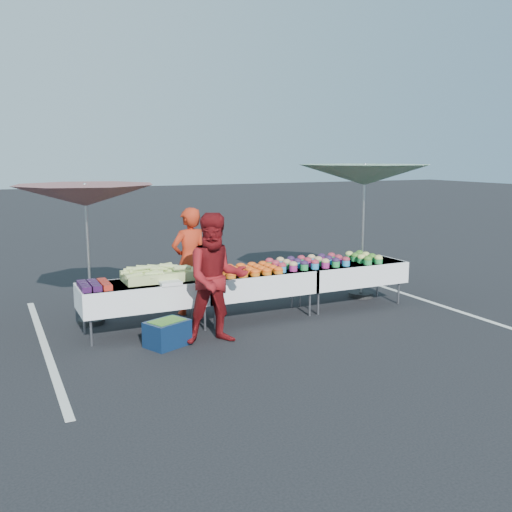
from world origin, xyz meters
name	(u,v)px	position (x,y,z in m)	size (l,w,h in m)	color
ground	(256,317)	(0.00, 0.00, 0.00)	(80.00, 80.00, 0.00)	black
stripe_left	(45,345)	(-3.20, 0.00, 0.00)	(0.10, 5.00, 0.00)	silver
stripe_right	(413,296)	(3.20, 0.00, 0.00)	(0.10, 5.00, 0.00)	silver
table_left	(144,294)	(-1.80, 0.00, 0.58)	(1.86, 0.81, 0.75)	white
table_center	(256,282)	(0.00, 0.00, 0.58)	(1.86, 0.81, 0.75)	white
table_right	(350,272)	(1.80, 0.00, 0.58)	(1.86, 0.81, 0.75)	white
berry_punnets	(94,285)	(-2.51, -0.06, 0.79)	(0.40, 0.54, 0.08)	black
corn_pile	(159,274)	(-1.56, 0.04, 0.84)	(1.16, 0.57, 0.26)	#92AE59
plastic_bags	(170,283)	(-1.50, -0.30, 0.78)	(0.30, 0.25, 0.05)	white
carrot_bowls	(248,269)	(-0.15, -0.01, 0.80)	(0.95, 0.69, 0.11)	orange
potato_cups	(308,262)	(0.95, 0.00, 0.83)	(1.34, 0.58, 0.16)	#2A89C7
bean_baskets	(364,257)	(2.06, -0.01, 0.82)	(0.36, 0.68, 0.15)	green
vendor	(190,261)	(-0.86, 0.70, 0.87)	(0.63, 0.42, 1.74)	#AF2B14
customer	(216,279)	(-1.02, -0.87, 0.90)	(0.88, 0.68, 1.80)	maroon
umbrella_left	(85,196)	(-2.43, 0.80, 1.96)	(2.44, 2.44, 2.16)	black
umbrella_right	(365,176)	(2.33, 0.40, 2.20)	(3.14, 3.14, 2.43)	black
storage_bin	(167,333)	(-1.69, -0.73, 0.19)	(0.67, 0.59, 0.36)	#0C1E3C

